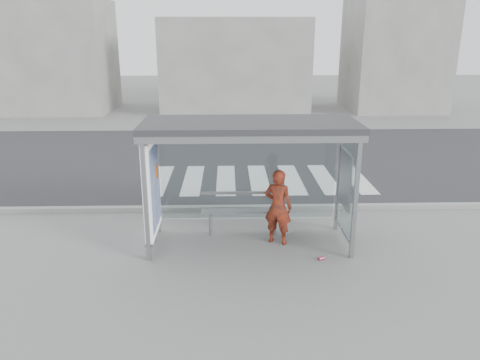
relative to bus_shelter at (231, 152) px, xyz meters
name	(u,v)px	position (x,y,z in m)	size (l,w,h in m)	color
ground	(249,243)	(0.37, -0.06, -1.98)	(80.00, 80.00, 0.00)	slate
road	(240,158)	(0.37, 6.94, -1.98)	(30.00, 10.00, 0.01)	#29282B
curb	(246,208)	(0.37, 1.89, -1.92)	(30.00, 0.18, 0.12)	gray
crosswalk	(259,179)	(0.87, 4.44, -1.98)	(6.55, 3.00, 0.00)	silver
bus_shelter	(231,152)	(0.00, 0.00, 0.00)	(4.25, 1.65, 2.62)	gray
building_left	(55,56)	(-9.63, 17.94, 1.02)	(6.00, 5.00, 6.00)	gray
building_center	(235,65)	(0.37, 17.94, 0.52)	(8.00, 5.00, 5.00)	gray
building_right	(395,46)	(9.37, 17.94, 1.52)	(5.00, 5.00, 7.00)	gray
person	(278,207)	(0.97, -0.02, -1.17)	(0.59, 0.39, 1.62)	orange
bench	(243,211)	(0.25, 0.44, -1.43)	(1.82, 0.32, 0.94)	slate
soda_can	(321,258)	(1.76, -0.85, -1.95)	(0.07, 0.07, 0.13)	#CA3B6E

